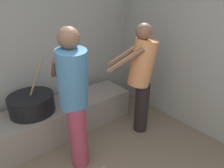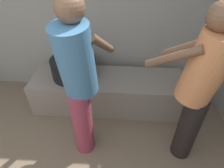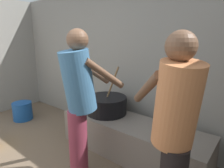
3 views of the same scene
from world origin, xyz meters
TOP-DOWN VIEW (x-y plane):
  - hearth_ledge at (0.71, 2.16)m, footprint 1.98×0.60m
  - cooking_pot_main at (0.26, 2.20)m, footprint 0.57×0.57m
  - cook_in_orange_shirt at (1.53, 1.47)m, footprint 0.71×0.66m
  - cook_in_blue_shirt at (0.52, 1.47)m, footprint 0.48×0.72m

SIDE VIEW (x-z plane):
  - hearth_ledge at x=0.71m, z-range 0.00..0.45m
  - cooking_pot_main at x=0.26m, z-range 0.22..0.92m
  - cook_in_orange_shirt at x=1.53m, z-range 0.11..1.68m
  - cook_in_blue_shirt at x=0.52m, z-range 0.12..1.72m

